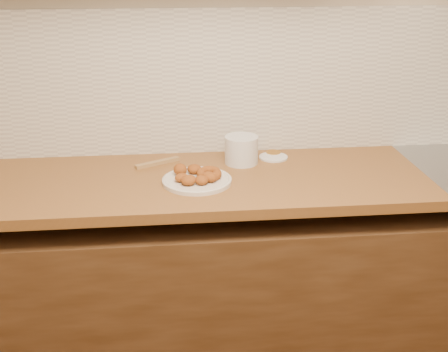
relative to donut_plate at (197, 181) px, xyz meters
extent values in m
cube|color=#BCA88D|center=(0.39, 0.36, 0.44)|extent=(4.00, 0.02, 2.70)
cube|color=brown|center=(0.39, 0.05, -0.52)|extent=(3.60, 0.60, 0.77)
cube|color=brown|center=(-0.26, 0.05, -0.03)|extent=(2.30, 0.62, 0.04)
cube|color=beige|center=(0.39, 0.35, 0.29)|extent=(3.60, 0.02, 0.60)
cylinder|color=beige|center=(0.00, 0.00, 0.00)|extent=(0.26, 0.26, 0.01)
torus|color=#964D24|center=(0.05, 0.01, 0.02)|extent=(0.10, 0.11, 0.04)
ellipsoid|color=#964D24|center=(-0.06, 0.04, 0.03)|extent=(0.07, 0.07, 0.05)
ellipsoid|color=#964D24|center=(-0.06, -0.02, 0.02)|extent=(0.07, 0.06, 0.03)
ellipsoid|color=#964D24|center=(-0.03, -0.05, 0.03)|extent=(0.08, 0.08, 0.04)
ellipsoid|color=#964D24|center=(0.01, -0.06, 0.02)|extent=(0.07, 0.07, 0.03)
ellipsoid|color=#964D24|center=(-0.01, 0.06, 0.02)|extent=(0.06, 0.07, 0.03)
ellipsoid|color=#964D24|center=(0.04, -0.03, 0.03)|extent=(0.08, 0.08, 0.04)
cylinder|color=silver|center=(0.19, 0.19, 0.05)|extent=(0.15, 0.15, 0.11)
cylinder|color=silver|center=(0.33, 0.23, 0.00)|extent=(0.15, 0.15, 0.01)
cylinder|color=#BE832C|center=(0.34, 0.28, 0.00)|extent=(0.08, 0.08, 0.01)
cube|color=#987646|center=(-0.15, 0.21, 0.00)|extent=(0.18, 0.11, 0.01)
camera|label=1|loc=(-0.10, -1.94, 0.80)|focal=45.00mm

